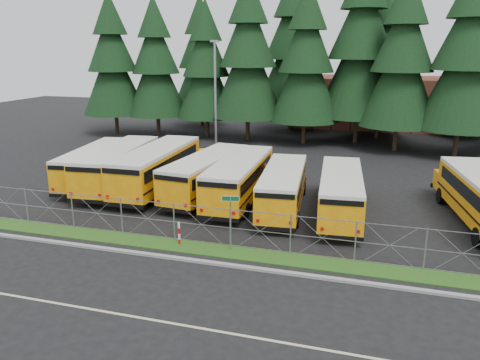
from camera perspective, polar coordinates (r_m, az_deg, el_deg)
name	(u,v)px	position (r m, az deg, el deg)	size (l,w,h in m)	color
ground	(255,241)	(24.10, 1.82, -7.46)	(120.00, 120.00, 0.00)	black
curb	(237,266)	(21.37, -0.31, -10.48)	(50.00, 0.25, 0.12)	gray
grass_verge	(246,254)	(22.59, 0.72, -9.04)	(50.00, 1.40, 0.06)	#1D4A15
road_lane_line	(198,328)	(17.37, -5.17, -17.50)	(50.00, 0.12, 0.01)	beige
chainlink_fence	(250,230)	(22.83, 1.21, -6.12)	(44.00, 0.10, 2.00)	#92949A
brick_building	(382,102)	(61.79, 16.95, 9.11)	(22.00, 10.00, 6.00)	brown
bus_0	(98,165)	(35.27, -16.94, 1.70)	(2.39, 10.14, 2.66)	orange
bus_1	(121,167)	(33.95, -14.32, 1.56)	(2.60, 11.01, 2.89)	orange
bus_2	(160,169)	(32.66, -9.77, 1.38)	(2.70, 11.45, 3.00)	orange
bus_3	(209,175)	(31.02, -3.82, 0.57)	(2.48, 10.49, 2.75)	orange
bus_4	(241,180)	(29.81, 0.09, 0.02)	(2.52, 10.69, 2.80)	orange
bus_5	(283,189)	(28.40, 5.32, -1.08)	(2.34, 9.91, 2.60)	orange
bus_6	(341,194)	(27.82, 12.16, -1.68)	(2.39, 10.10, 2.65)	orange
street_sign	(231,212)	(22.24, -1.16, -3.87)	(0.82, 0.54, 2.81)	#92949A
striped_bollard	(179,234)	(23.64, -7.43, -6.50)	(0.11, 0.11, 1.20)	#B20C0C
light_standard	(215,96)	(41.22, -3.01, 10.22)	(0.70, 0.35, 10.14)	#92949A
conifer_0	(113,64)	(55.22, -15.28, 13.45)	(6.99, 6.99, 15.46)	black
conifer_1	(156,67)	(53.71, -10.24, 13.44)	(6.78, 6.78, 15.00)	black
conifer_2	(206,70)	(51.59, -4.15, 13.27)	(6.55, 6.55, 14.49)	black
conifer_3	(248,59)	(49.51, 0.98, 14.56)	(7.61, 7.61, 16.83)	black
conifer_4	(306,64)	(47.96, 8.06, 13.80)	(7.18, 7.18, 15.87)	black
conifer_5	(361,50)	(49.46, 14.53, 15.12)	(8.43, 8.43, 18.63)	black
conifer_6	(402,63)	(46.56, 19.16, 13.33)	(7.39, 7.39, 16.34)	black
conifer_7	(466,60)	(46.03, 25.87, 13.00)	(7.66, 7.66, 16.94)	black
conifer_10	(201,62)	(59.33, -4.79, 14.20)	(7.11, 7.11, 15.73)	black
conifer_11	(292,51)	(56.33, 6.34, 15.33)	(8.23, 8.23, 18.21)	black
conifer_12	(382,59)	(52.68, 16.94, 13.90)	(7.54, 7.54, 16.67)	black
conifer_13	(476,66)	(57.10, 26.79, 12.32)	(6.91, 6.91, 15.29)	black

